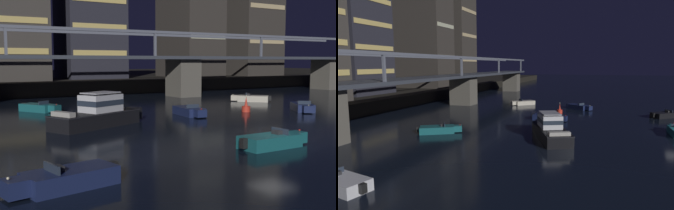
{
  "view_description": "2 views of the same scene",
  "coord_description": "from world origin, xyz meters",
  "views": [
    {
      "loc": [
        -19.0,
        -19.05,
        5.38
      ],
      "look_at": [
        1.37,
        14.93,
        1.26
      ],
      "focal_mm": 45.91,
      "sensor_mm": 36.0,
      "label": 1
    },
    {
      "loc": [
        -37.39,
        8.35,
        7.97
      ],
      "look_at": [
        3.1,
        21.78,
        2.13
      ],
      "focal_mm": 31.79,
      "sensor_mm": 36.0,
      "label": 2
    }
  ],
  "objects": [
    {
      "name": "speedboat_far_left",
      "position": [
        4.36,
        15.75,
        0.41
      ],
      "size": [
        2.28,
        5.23,
        1.16
      ],
      "color": "#19234C",
      "rests_on": "ground"
    },
    {
      "name": "speedboat_near_right",
      "position": [
        19.3,
        23.48,
        0.41
      ],
      "size": [
        4.24,
        4.52,
        1.16
      ],
      "color": "beige",
      "rests_on": "ground"
    },
    {
      "name": "river_bridge",
      "position": [
        0.0,
        34.99,
        4.35
      ],
      "size": [
        102.32,
        6.4,
        9.38
      ],
      "color": "#605B51",
      "rests_on": "ground"
    },
    {
      "name": "tower_east_tall",
      "position": [
        28.58,
        51.99,
        21.27
      ],
      "size": [
        8.44,
        12.63,
        38.45
      ],
      "color": "#38332D",
      "rests_on": "far_riverbank"
    },
    {
      "name": "cabin_cruiser_near_left",
      "position": [
        -5.96,
        13.73,
        1.05
      ],
      "size": [
        9.2,
        5.69,
        2.79
      ],
      "color": "black",
      "rests_on": "ground"
    },
    {
      "name": "speedboat_mid_left",
      "position": [
        16.73,
        12.56,
        0.41
      ],
      "size": [
        3.91,
        4.74,
        1.16
      ],
      "color": "#19234C",
      "rests_on": "ground"
    },
    {
      "name": "tower_central",
      "position": [
        8.86,
        54.43,
        13.45
      ],
      "size": [
        10.47,
        9.79,
        22.8
      ],
      "color": "#282833",
      "rests_on": "far_riverbank"
    },
    {
      "name": "speedboat_mid_center",
      "position": [
        -23.34,
        24.34,
        0.41
      ],
      "size": [
        2.56,
        5.22,
        1.16
      ],
      "color": "silver",
      "rests_on": "ground"
    },
    {
      "name": "speedboat_far_right",
      "position": [
        -7.5,
        26.53,
        0.41
      ],
      "size": [
        3.56,
        4.88,
        1.16
      ],
      "color": "#196066",
      "rests_on": "ground"
    },
    {
      "name": "tower_east_low",
      "position": [
        44.22,
        50.85,
        20.02
      ],
      "size": [
        10.14,
        8.36,
        35.95
      ],
      "color": "#38332D",
      "rests_on": "far_riverbank"
    },
    {
      "name": "channel_buoy",
      "position": [
        11.07,
        15.15,
        0.48
      ],
      "size": [
        0.9,
        0.9,
        1.76
      ],
      "color": "red",
      "rests_on": "ground"
    },
    {
      "name": "speedboat_far_center",
      "position": [
        12.19,
        -0.59,
        0.41
      ],
      "size": [
        4.11,
        4.62,
        1.16
      ],
      "color": "black",
      "rests_on": "ground"
    }
  ]
}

